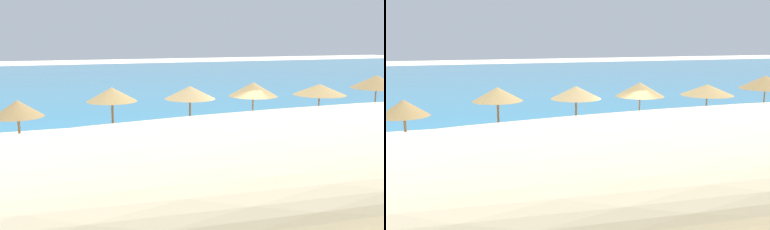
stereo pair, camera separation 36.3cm
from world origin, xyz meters
The scene contains 11 objects.
ground_plane centered at (0.00, 0.00, 0.00)m, with size 160.00×160.00×0.00m, color beige.
sea_water centered at (0.00, 36.07, 0.00)m, with size 160.00×56.82×0.01m, color teal.
beach_umbrella_0 centered at (-9.44, 1.36, 2.20)m, with size 1.99×1.99×2.54m.
beach_umbrella_1 centered at (-5.74, 1.29, 2.60)m, with size 2.12×2.12×2.91m.
beach_umbrella_2 centered at (-2.13, 1.67, 2.49)m, with size 2.31×2.31×2.78m.
beach_umbrella_3 centered at (1.13, 1.74, 2.49)m, with size 2.34×2.34×2.83m.
beach_umbrella_4 centered at (4.75, 1.48, 2.36)m, with size 2.62×2.62×2.64m.
beach_umbrella_5 centered at (8.42, 1.56, 2.62)m, with size 2.70×2.70×2.97m.
lounge_chair_0 centered at (-2.70, 0.22, 0.39)m, with size 1.66×1.01×1.00m.
lounge_chair_1 centered at (5.78, 0.64, 0.39)m, with size 1.53×1.21×0.93m.
cooler_box centered at (-5.41, -1.36, 0.21)m, with size 0.44×0.39×0.42m, color red.
Camera 2 is at (-8.35, -16.79, 4.99)m, focal length 40.40 mm.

